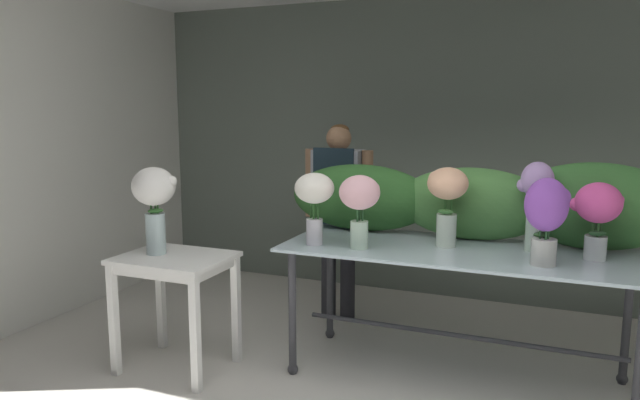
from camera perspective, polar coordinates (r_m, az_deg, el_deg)
name	(u,v)px	position (r m, az deg, el deg)	size (l,w,h in m)	color
ground_plane	(408,364)	(4.15, 8.55, -15.52)	(7.77, 7.77, 0.00)	beige
wall_back	(456,150)	(5.39, 13.08, 4.80)	(5.98, 0.12, 2.69)	slate
wall_left	(60,153)	(5.35, -23.97, 4.23)	(0.12, 3.37, 2.69)	silver
display_table_glass	(458,269)	(3.76, 13.32, -6.54)	(2.17, 0.86, 0.85)	#ADC4CF
side_table_white	(175,272)	(3.95, -13.94, -6.86)	(0.70, 0.56, 0.77)	white
florist	(338,201)	(4.68, 1.78, -0.12)	(0.57, 0.24, 1.59)	#232328
foliage_backdrop	(476,202)	(3.98, 14.94, -0.24)	(2.53, 0.31, 0.54)	#2D6028
vase_violet_stock	(547,213)	(3.45, 21.21, -1.20)	(0.24, 0.23, 0.49)	silver
vase_blush_ranunculus	(360,200)	(3.60, 3.90, -0.01)	(0.25, 0.25, 0.46)	silver
vase_lilac_hydrangea	(536,197)	(3.76, 20.26, 0.29)	(0.21, 0.19, 0.55)	silver
vase_fuchsia_tulips	(598,210)	(3.69, 25.41, -0.91)	(0.28, 0.26, 0.45)	silver
vase_ivory_peonies	(314,196)	(3.70, -0.56, 0.43)	(0.25, 0.25, 0.46)	silver
vase_peach_snapdragons	(447,195)	(3.73, 12.26, 0.46)	(0.26, 0.25, 0.50)	silver
vase_white_roses_tall	(154,198)	(3.93, -15.84, 0.19)	(0.30, 0.28, 0.57)	silver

